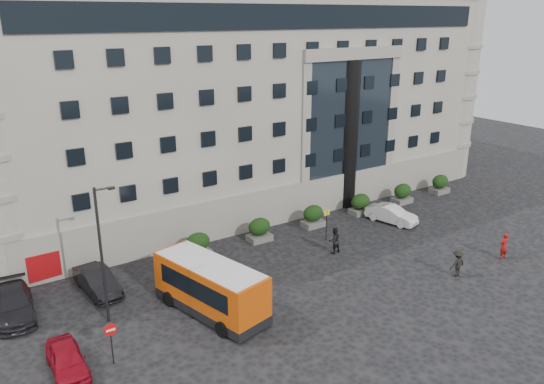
{
  "coord_description": "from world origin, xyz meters",
  "views": [
    {
      "loc": [
        -18.81,
        -23.97,
        16.55
      ],
      "look_at": [
        0.28,
        4.69,
        5.0
      ],
      "focal_mm": 35.0,
      "sensor_mm": 36.0,
      "label": 1
    }
  ],
  "objects_px": {
    "hedge_c": "(313,216)",
    "parked_car_c": "(14,304)",
    "hedge_b": "(259,229)",
    "minibus": "(210,286)",
    "pedestrian_b": "(334,240)",
    "hedge_d": "(360,204)",
    "red_truck": "(33,248)",
    "hedge_e": "(402,193)",
    "parked_car_b": "(97,281)",
    "pedestrian_a": "(504,246)",
    "white_taxi": "(391,214)",
    "bus_stop_sign": "(327,219)",
    "street_lamp": "(102,251)",
    "pedestrian_c": "(457,263)",
    "hedge_a": "(198,245)",
    "parked_car_a": "(67,360)",
    "no_entry_sign": "(111,336)",
    "hedge_f": "(440,184)"
  },
  "relations": [
    {
      "from": "hedge_c",
      "to": "pedestrian_b",
      "type": "xyz_separation_m",
      "value": [
        -1.84,
        -4.86,
        0.06
      ]
    },
    {
      "from": "hedge_c",
      "to": "pedestrian_a",
      "type": "height_order",
      "value": "pedestrian_a"
    },
    {
      "from": "hedge_c",
      "to": "parked_car_c",
      "type": "bearing_deg",
      "value": -176.86
    },
    {
      "from": "pedestrian_c",
      "to": "bus_stop_sign",
      "type": "bearing_deg",
      "value": -65.65
    },
    {
      "from": "hedge_a",
      "to": "pedestrian_c",
      "type": "height_order",
      "value": "same"
    },
    {
      "from": "street_lamp",
      "to": "white_taxi",
      "type": "relative_size",
      "value": 1.83
    },
    {
      "from": "hedge_b",
      "to": "parked_car_a",
      "type": "relative_size",
      "value": 0.47
    },
    {
      "from": "street_lamp",
      "to": "bus_stop_sign",
      "type": "bearing_deg",
      "value": 6.54
    },
    {
      "from": "parked_car_c",
      "to": "hedge_d",
      "type": "bearing_deg",
      "value": 7.8
    },
    {
      "from": "pedestrian_b",
      "to": "pedestrian_c",
      "type": "height_order",
      "value": "pedestrian_b"
    },
    {
      "from": "white_taxi",
      "to": "parked_car_a",
      "type": "bearing_deg",
      "value": 176.0
    },
    {
      "from": "red_truck",
      "to": "pedestrian_a",
      "type": "distance_m",
      "value": 32.84
    },
    {
      "from": "hedge_b",
      "to": "minibus",
      "type": "height_order",
      "value": "minibus"
    },
    {
      "from": "hedge_e",
      "to": "bus_stop_sign",
      "type": "height_order",
      "value": "bus_stop_sign"
    },
    {
      "from": "hedge_d",
      "to": "hedge_a",
      "type": "bearing_deg",
      "value": 180.0
    },
    {
      "from": "hedge_c",
      "to": "pedestrian_a",
      "type": "bearing_deg",
      "value": -58.18
    },
    {
      "from": "no_entry_sign",
      "to": "pedestrian_b",
      "type": "bearing_deg",
      "value": 12.76
    },
    {
      "from": "parked_car_c",
      "to": "white_taxi",
      "type": "distance_m",
      "value": 28.78
    },
    {
      "from": "bus_stop_sign",
      "to": "red_truck",
      "type": "height_order",
      "value": "red_truck"
    },
    {
      "from": "parked_car_b",
      "to": "pedestrian_a",
      "type": "xyz_separation_m",
      "value": [
        25.5,
        -11.12,
        0.2
      ]
    },
    {
      "from": "parked_car_c",
      "to": "street_lamp",
      "type": "bearing_deg",
      "value": -33.89
    },
    {
      "from": "hedge_e",
      "to": "pedestrian_b",
      "type": "distance_m",
      "value": 13.17
    },
    {
      "from": "parked_car_a",
      "to": "pedestrian_a",
      "type": "distance_m",
      "value": 29.32
    },
    {
      "from": "parked_car_b",
      "to": "hedge_e",
      "type": "bearing_deg",
      "value": -2.66
    },
    {
      "from": "hedge_f",
      "to": "parked_car_b",
      "type": "bearing_deg",
      "value": -178.07
    },
    {
      "from": "hedge_e",
      "to": "no_entry_sign",
      "type": "xyz_separation_m",
      "value": [
        -29.8,
        -8.84,
        0.72
      ]
    },
    {
      "from": "bus_stop_sign",
      "to": "parked_car_a",
      "type": "height_order",
      "value": "bus_stop_sign"
    },
    {
      "from": "hedge_a",
      "to": "minibus",
      "type": "height_order",
      "value": "minibus"
    },
    {
      "from": "hedge_c",
      "to": "parked_car_b",
      "type": "bearing_deg",
      "value": -176.39
    },
    {
      "from": "no_entry_sign",
      "to": "pedestrian_a",
      "type": "height_order",
      "value": "no_entry_sign"
    },
    {
      "from": "parked_car_b",
      "to": "pedestrian_c",
      "type": "height_order",
      "value": "pedestrian_c"
    },
    {
      "from": "red_truck",
      "to": "parked_car_a",
      "type": "relative_size",
      "value": 1.4
    },
    {
      "from": "street_lamp",
      "to": "pedestrian_b",
      "type": "distance_m",
      "value": 16.84
    },
    {
      "from": "hedge_d",
      "to": "minibus",
      "type": "xyz_separation_m",
      "value": [
        -18.27,
        -7.12,
        0.78
      ]
    },
    {
      "from": "minibus",
      "to": "hedge_e",
      "type": "bearing_deg",
      "value": 3.48
    },
    {
      "from": "hedge_d",
      "to": "white_taxi",
      "type": "height_order",
      "value": "hedge_d"
    },
    {
      "from": "parked_car_a",
      "to": "pedestrian_c",
      "type": "relative_size",
      "value": 2.14
    },
    {
      "from": "hedge_e",
      "to": "minibus",
      "type": "xyz_separation_m",
      "value": [
        -23.47,
        -7.12,
        0.78
      ]
    },
    {
      "from": "street_lamp",
      "to": "pedestrian_b",
      "type": "height_order",
      "value": "street_lamp"
    },
    {
      "from": "red_truck",
      "to": "pedestrian_b",
      "type": "relative_size",
      "value": 2.81
    },
    {
      "from": "hedge_a",
      "to": "parked_car_a",
      "type": "xyz_separation_m",
      "value": [
        -11.03,
        -8.17,
        -0.26
      ]
    },
    {
      "from": "hedge_f",
      "to": "parked_car_b",
      "type": "distance_m",
      "value": 33.52
    },
    {
      "from": "hedge_c",
      "to": "street_lamp",
      "type": "height_order",
      "value": "street_lamp"
    },
    {
      "from": "street_lamp",
      "to": "minibus",
      "type": "distance_m",
      "value": 6.35
    },
    {
      "from": "hedge_b",
      "to": "white_taxi",
      "type": "relative_size",
      "value": 0.42
    },
    {
      "from": "parked_car_b",
      "to": "white_taxi",
      "type": "bearing_deg",
      "value": -9.16
    },
    {
      "from": "parked_car_a",
      "to": "hedge_d",
      "type": "bearing_deg",
      "value": 18.8
    },
    {
      "from": "red_truck",
      "to": "parked_car_b",
      "type": "relative_size",
      "value": 1.2
    },
    {
      "from": "parked_car_a",
      "to": "pedestrian_a",
      "type": "bearing_deg",
      "value": -6.25
    },
    {
      "from": "minibus",
      "to": "pedestrian_a",
      "type": "bearing_deg",
      "value": -27.34
    }
  ]
}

